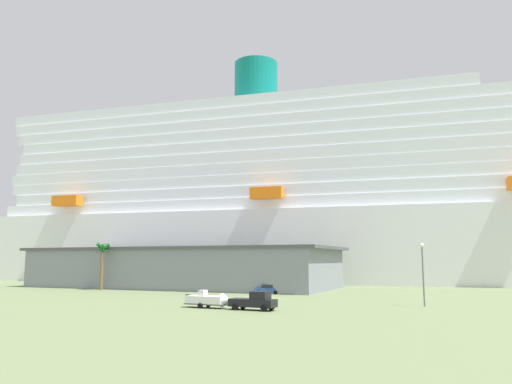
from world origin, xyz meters
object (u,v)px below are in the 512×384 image
Objects in this scene: street_lamp at (423,265)px; small_boat_on_trailer at (211,300)px; cruise_ship at (380,208)px; pickup_truck at (255,301)px; parked_car_white_van at (207,284)px; parked_car_blue_suv at (269,289)px; palm_tree at (102,254)px.

small_boat_on_trailer is at bearing -156.26° from street_lamp.
street_lamp is at bearing -80.55° from cruise_ship.
street_lamp is (18.73, 11.59, 4.16)m from pickup_truck.
pickup_truck is 22.42m from street_lamp.
pickup_truck is at bearing -95.62° from cruise_ship.
cruise_ship reaches higher than parked_car_white_van.
cruise_ship is 55.97m from parked_car_blue_suv.
cruise_ship reaches higher than small_boat_on_trailer.
cruise_ship is 41.68× the size of small_boat_on_trailer.
palm_tree is at bearing 165.40° from street_lamp.
cruise_ship is at bearing 84.38° from pickup_truck.
cruise_ship is 50.46× the size of pickup_truck.
palm_tree is (-49.31, -50.72, -12.36)m from cruise_ship.
parked_car_white_van is (-18.67, 39.10, -0.13)m from small_boat_on_trailer.
pickup_truck is (-7.68, -78.04, -18.40)m from cruise_ship.
small_boat_on_trailer reaches higher than parked_car_white_van.
cruise_ship is 31.66× the size of palm_tree.
cruise_ship reaches higher than palm_tree.
street_lamp reaches higher than parked_car_white_van.
cruise_ship is 60.32× the size of parked_car_white_van.
street_lamp is 51.94m from parked_car_white_van.
parked_car_white_van is at bearing 115.53° from small_boat_on_trailer.
cruise_ship is at bearing 99.45° from street_lamp.
pickup_truck is 0.63× the size of palm_tree.
pickup_truck is at bearing -148.26° from street_lamp.
small_boat_on_trailer is (-13.65, -77.32, -18.48)m from cruise_ship.
parked_car_blue_suv is at bearing 92.43° from small_boat_on_trailer.
palm_tree is at bearing -134.19° from cruise_ship.
parked_car_blue_suv is (-7.10, 27.37, -0.21)m from pickup_truck.
cruise_ship is at bearing 79.99° from small_boat_on_trailer.
palm_tree is at bearing -179.91° from parked_car_blue_suv.
parked_car_blue_suv is 0.95× the size of parked_car_white_van.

